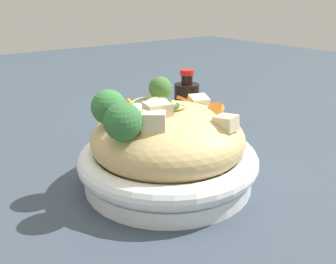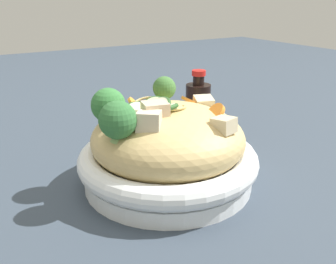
% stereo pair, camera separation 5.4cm
% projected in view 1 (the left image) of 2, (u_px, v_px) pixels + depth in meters
% --- Properties ---
extents(ground_plane, '(3.00, 3.00, 0.00)m').
position_uv_depth(ground_plane, '(168.00, 181.00, 0.58)').
color(ground_plane, '#35404D').
extents(serving_bowl, '(0.27, 0.27, 0.06)m').
position_uv_depth(serving_bowl, '(168.00, 164.00, 0.56)').
color(serving_bowl, white).
rests_on(serving_bowl, ground_plane).
extents(noodle_heap, '(0.23, 0.23, 0.10)m').
position_uv_depth(noodle_heap, '(168.00, 138.00, 0.55)').
color(noodle_heap, tan).
rests_on(noodle_heap, serving_bowl).
extents(broccoli_florets, '(0.17, 0.14, 0.06)m').
position_uv_depth(broccoli_florets, '(125.00, 110.00, 0.50)').
color(broccoli_florets, '#98B573').
rests_on(broccoli_florets, serving_bowl).
extents(carrot_coins, '(0.13, 0.12, 0.03)m').
position_uv_depth(carrot_coins, '(177.00, 106.00, 0.56)').
color(carrot_coins, orange).
rests_on(carrot_coins, serving_bowl).
extents(zucchini_slices, '(0.08, 0.07, 0.03)m').
position_uv_depth(zucchini_slices, '(156.00, 109.00, 0.52)').
color(zucchini_slices, beige).
rests_on(zucchini_slices, serving_bowl).
extents(chicken_chunks, '(0.18, 0.14, 0.04)m').
position_uv_depth(chicken_chunks, '(179.00, 114.00, 0.51)').
color(chicken_chunks, beige).
rests_on(chicken_chunks, serving_bowl).
extents(soy_sauce_bottle, '(0.05, 0.05, 0.13)m').
position_uv_depth(soy_sauce_bottle, '(186.00, 107.00, 0.76)').
color(soy_sauce_bottle, black).
rests_on(soy_sauce_bottle, ground_plane).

